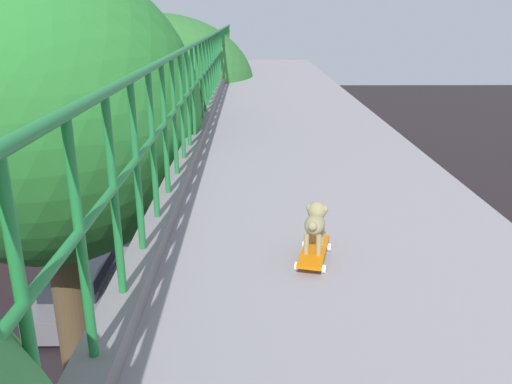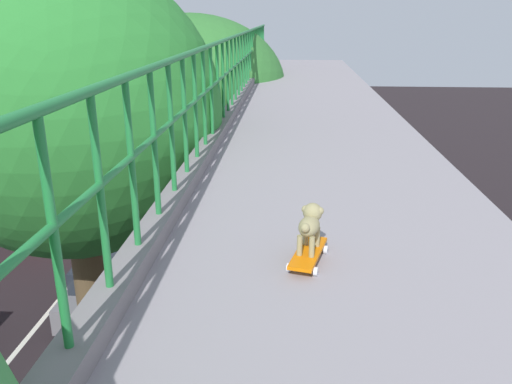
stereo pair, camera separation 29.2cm
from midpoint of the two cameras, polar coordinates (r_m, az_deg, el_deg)
car_grey_fifth at (r=15.45m, az=-15.09°, el=-9.35°), size 1.90×4.24×1.48m
city_bus at (r=24.53m, az=-16.49°, el=4.40°), size 2.62×11.40×3.54m
roadside_tree_mid at (r=7.60m, az=-18.41°, el=7.74°), size 4.12×4.12×8.63m
roadside_tree_far at (r=14.54m, az=-6.49°, el=11.38°), size 5.11×5.11×7.91m
toy_skateboard at (r=3.49m, az=8.20°, el=-6.79°), size 0.29×0.54×0.08m
small_dog at (r=3.45m, az=8.44°, el=-3.40°), size 0.19×0.33×0.30m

